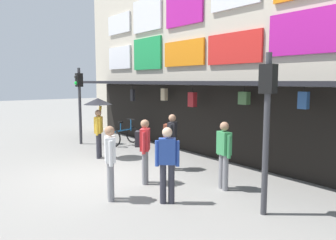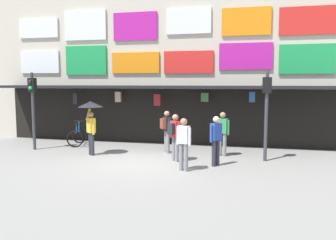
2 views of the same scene
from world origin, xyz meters
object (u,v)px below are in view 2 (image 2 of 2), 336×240
traffic_light_far (267,101)px  pedestrian_in_red (184,141)px  bicycle_parked (77,136)px  traffic_light_near (33,98)px  pedestrian_with_umbrella (91,113)px  pedestrian_in_yellow (216,138)px  pedestrian_in_green (222,131)px  pedestrian_in_blue (166,128)px  pedestrian_in_purple (175,134)px

traffic_light_far → pedestrian_in_red: bearing=-141.0°
bicycle_parked → pedestrian_in_red: size_ratio=0.79×
traffic_light_near → traffic_light_far: 9.31m
pedestrian_with_umbrella → pedestrian_in_yellow: size_ratio=1.24×
pedestrian_in_green → pedestrian_in_blue: bearing=177.6°
pedestrian_in_green → pedestrian_with_umbrella: (-4.93, -0.99, 0.69)m
pedestrian_in_green → pedestrian_with_umbrella: pedestrian_with_umbrella is taller
traffic_light_far → bicycle_parked: bearing=170.5°
pedestrian_in_purple → pedestrian_with_umbrella: size_ratio=0.81×
pedestrian_with_umbrella → traffic_light_near: bearing=170.1°
pedestrian_in_purple → pedestrian_in_yellow: (1.49, -0.37, -0.04)m
bicycle_parked → pedestrian_with_umbrella: size_ratio=0.64×
bicycle_parked → pedestrian_in_purple: bearing=-23.8°
pedestrian_in_green → traffic_light_near: bearing=-176.3°
traffic_light_near → traffic_light_far: same height
pedestrian_in_red → pedestrian_in_green: same height
bicycle_parked → pedestrian_in_purple: pedestrian_in_purple is taller
pedestrian_in_red → pedestrian_in_yellow: bearing=43.9°
pedestrian_in_purple → pedestrian_in_blue: (-0.64, 1.39, 0.00)m
traffic_light_far → bicycle_parked: (-8.06, 1.35, -1.75)m
traffic_light_far → pedestrian_in_red: traffic_light_far is taller
traffic_light_near → pedestrian_in_yellow: traffic_light_near is taller
bicycle_parked → pedestrian_in_blue: pedestrian_in_blue is taller
bicycle_parked → pedestrian_in_yellow: 6.92m
bicycle_parked → pedestrian_in_green: size_ratio=0.79×
pedestrian_in_red → pedestrian_with_umbrella: 4.28m
traffic_light_near → pedestrian_in_green: (7.75, 0.49, -1.19)m
pedestrian_in_yellow → pedestrian_in_purple: bearing=166.0°
traffic_light_far → bicycle_parked: traffic_light_far is taller
pedestrian_in_red → pedestrian_in_yellow: 1.28m
traffic_light_near → pedestrian_in_green: 7.86m
traffic_light_far → pedestrian_in_red: 3.51m
pedestrian_in_yellow → pedestrian_in_blue: bearing=140.4°
pedestrian_in_purple → traffic_light_far: bearing=14.7°
pedestrian_in_green → pedestrian_in_purple: 2.04m
traffic_light_near → pedestrian_in_red: bearing=-17.0°
pedestrian_in_purple → pedestrian_with_umbrella: (-3.35, 0.31, 0.66)m
traffic_light_near → pedestrian_with_umbrella: bearing=-9.9°
pedestrian_in_purple → pedestrian_in_blue: same height
pedestrian_in_purple → pedestrian_in_blue: bearing=114.9°
traffic_light_far → pedestrian_in_yellow: 2.35m
traffic_light_near → pedestrian_in_green: traffic_light_near is taller
bicycle_parked → pedestrian_in_purple: 5.42m
pedestrian_in_red → pedestrian_in_green: size_ratio=1.00×
bicycle_parked → pedestrian_with_umbrella: 2.74m
pedestrian_in_blue → pedestrian_in_red: bearing=-65.5°
traffic_light_near → traffic_light_far: size_ratio=1.00×
pedestrian_in_red → pedestrian_with_umbrella: bearing=158.1°
bicycle_parked → pedestrian_in_yellow: bearing=-21.6°
pedestrian_in_blue → bicycle_parked: bearing=169.7°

